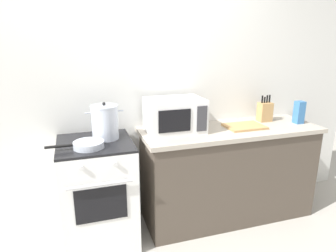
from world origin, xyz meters
The scene contains 10 objects.
back_wall centered at (0.30, 0.97, 1.25)m, with size 4.40×0.10×2.50m, color silver.
lower_cabinet_right centered at (0.90, 0.62, 0.44)m, with size 1.64×0.56×0.88m, color #4C4238.
countertop_right centered at (0.90, 0.62, 0.90)m, with size 1.70×0.60×0.04m, color #ADA393.
stove centered at (-0.35, 0.60, 0.46)m, with size 0.60×0.64×0.92m.
stock_pot centered at (-0.25, 0.66, 1.06)m, with size 0.31×0.23×0.31m.
frying_pan centered at (-0.41, 0.48, 0.95)m, with size 0.43×0.23×0.05m.
microwave centered at (0.36, 0.68, 1.07)m, with size 0.50×0.37×0.30m.
cutting_board centered at (1.03, 0.60, 0.93)m, with size 0.36×0.26×0.02m, color tan.
knife_block centered at (1.34, 0.74, 1.02)m, with size 0.13×0.10×0.27m.
pasta_box centered at (1.62, 0.57, 1.03)m, with size 0.08×0.08×0.22m, color teal.
Camera 1 is at (-0.47, -1.78, 1.73)m, focal length 32.22 mm.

